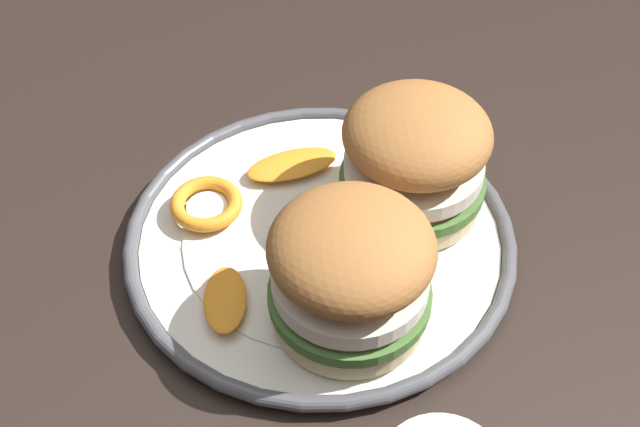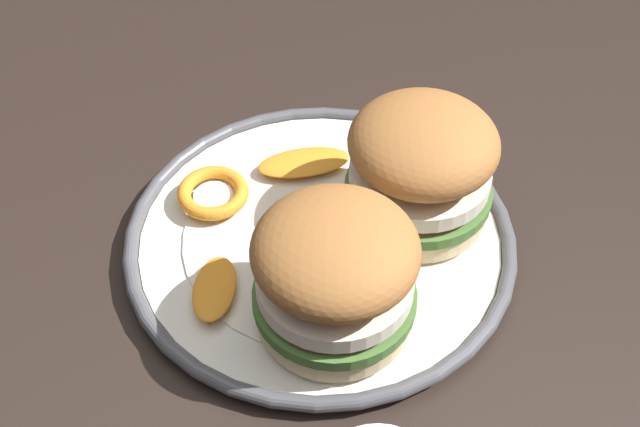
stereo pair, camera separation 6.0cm
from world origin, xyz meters
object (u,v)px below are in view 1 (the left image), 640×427
sandwich_half_left (415,156)px  dinner_plate (320,239)px  dining_table (334,380)px  sandwich_half_right (353,269)px

sandwich_half_left → dinner_plate: bearing=-94.1°
dining_table → dinner_plate: dinner_plate is taller
dinner_plate → sandwich_half_right: bearing=-12.9°
dining_table → dinner_plate: bearing=162.0°
dining_table → dinner_plate: 0.13m
sandwich_half_left → sandwich_half_right: 0.12m
dinner_plate → sandwich_half_left: 0.10m
dinner_plate → sandwich_half_right: 0.10m
dining_table → sandwich_half_left: sandwich_half_left is taller
sandwich_half_left → sandwich_half_right: same height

